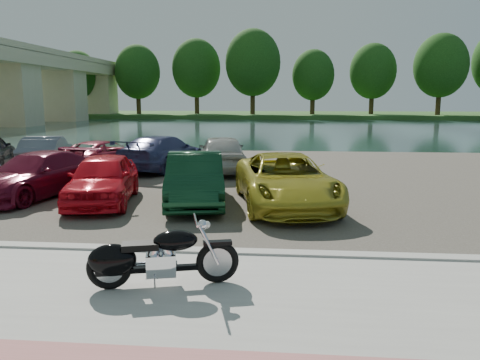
# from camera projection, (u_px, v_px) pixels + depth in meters

# --- Properties ---
(ground) EXTENTS (200.00, 200.00, 0.00)m
(ground) POSITION_uv_depth(u_px,v_px,m) (177.00, 301.00, 6.95)
(ground) COLOR #595447
(ground) RESTS_ON ground
(promenade) EXTENTS (60.00, 6.00, 0.10)m
(promenade) POSITION_uv_depth(u_px,v_px,m) (160.00, 330.00, 5.97)
(promenade) COLOR #9E9B95
(promenade) RESTS_ON ground
(kerb) EXTENTS (60.00, 0.30, 0.14)m
(kerb) POSITION_uv_depth(u_px,v_px,m) (200.00, 253.00, 8.90)
(kerb) COLOR #9E9B95
(kerb) RESTS_ON ground
(parking_lot) EXTENTS (60.00, 18.00, 0.04)m
(parking_lot) POSITION_uv_depth(u_px,v_px,m) (242.00, 177.00, 17.74)
(parking_lot) COLOR #413D35
(parking_lot) RESTS_ON ground
(river) EXTENTS (120.00, 40.00, 0.00)m
(river) POSITION_uv_depth(u_px,v_px,m) (267.00, 129.00, 46.20)
(river) COLOR #1B3130
(river) RESTS_ON ground
(far_bank) EXTENTS (120.00, 24.00, 0.60)m
(far_bank) POSITION_uv_depth(u_px,v_px,m) (273.00, 115.00, 77.54)
(far_bank) COLOR #2A4C1B
(far_bank) RESTS_ON ground
(far_trees) EXTENTS (70.25, 10.68, 12.52)m
(far_trees) POSITION_uv_depth(u_px,v_px,m) (302.00, 68.00, 69.83)
(far_trees) COLOR #352613
(far_trees) RESTS_ON far_bank
(motorcycle) EXTENTS (2.29, 0.94, 1.05)m
(motorcycle) POSITION_uv_depth(u_px,v_px,m) (150.00, 258.00, 7.15)
(motorcycle) COLOR black
(motorcycle) RESTS_ON promenade
(car_3) EXTENTS (2.84, 4.86, 1.32)m
(car_3) POSITION_uv_depth(u_px,v_px,m) (36.00, 175.00, 14.04)
(car_3) COLOR maroon
(car_3) RESTS_ON parking_lot
(car_4) EXTENTS (2.36, 4.33, 1.40)m
(car_4) POSITION_uv_depth(u_px,v_px,m) (103.00, 179.00, 13.16)
(car_4) COLOR red
(car_4) RESTS_ON parking_lot
(car_5) EXTENTS (2.23, 4.52, 1.43)m
(car_5) POSITION_uv_depth(u_px,v_px,m) (195.00, 179.00, 13.07)
(car_5) COLOR #0E341C
(car_5) RESTS_ON parking_lot
(car_6) EXTENTS (3.28, 5.50, 1.43)m
(car_6) POSITION_uv_depth(u_px,v_px,m) (285.00, 180.00, 12.79)
(car_6) COLOR #AAA027
(car_6) RESTS_ON parking_lot
(car_9) EXTENTS (2.48, 4.41, 1.38)m
(car_9) POSITION_uv_depth(u_px,v_px,m) (47.00, 152.00, 19.78)
(car_9) COLOR #575D68
(car_9) RESTS_ON parking_lot
(car_10) EXTENTS (3.05, 4.77, 1.23)m
(car_10) POSITION_uv_depth(u_px,v_px,m) (103.00, 155.00, 19.38)
(car_10) COLOR maroon
(car_10) RESTS_ON parking_lot
(car_11) EXTENTS (3.16, 5.27, 1.43)m
(car_11) POSITION_uv_depth(u_px,v_px,m) (162.00, 152.00, 19.41)
(car_11) COLOR navy
(car_11) RESTS_ON parking_lot
(car_12) EXTENTS (2.57, 4.70, 1.52)m
(car_12) POSITION_uv_depth(u_px,v_px,m) (222.00, 153.00, 18.81)
(car_12) COLOR #A5A5A1
(car_12) RESTS_ON parking_lot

